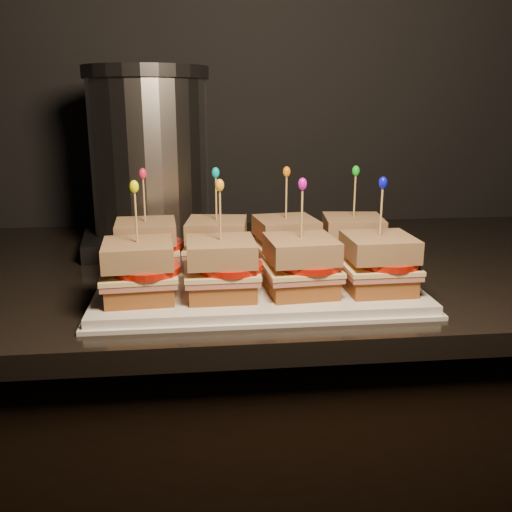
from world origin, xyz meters
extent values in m
cube|color=black|center=(0.00, 2.00, 1.35)|extent=(4.00, 0.04, 2.70)
cube|color=black|center=(-0.10, 1.66, 0.43)|extent=(2.15, 0.66, 0.86)
cube|color=black|center=(-0.10, 1.66, 0.87)|extent=(2.19, 0.70, 0.03)
cube|color=white|center=(-0.26, 1.50, 0.90)|extent=(0.47, 0.29, 0.02)
cube|color=white|center=(-0.26, 1.50, 0.89)|extent=(0.48, 0.30, 0.01)
cube|color=brown|center=(-0.43, 1.57, 0.92)|extent=(0.10, 0.10, 0.03)
cube|color=#B36358|center=(-0.43, 1.57, 0.94)|extent=(0.11, 0.10, 0.01)
cube|color=#FFE29C|center=(-0.43, 1.57, 0.94)|extent=(0.11, 0.10, 0.01)
cylinder|color=red|center=(-0.41, 1.56, 0.95)|extent=(0.09, 0.09, 0.01)
cube|color=#542910|center=(-0.43, 1.57, 0.97)|extent=(0.10, 0.10, 0.03)
cylinder|color=tan|center=(-0.43, 1.57, 1.02)|extent=(0.00, 0.00, 0.09)
ellipsoid|color=red|center=(-0.43, 1.57, 1.06)|extent=(0.01, 0.01, 0.02)
cube|color=brown|center=(-0.31, 1.57, 0.92)|extent=(0.10, 0.10, 0.03)
cube|color=#B36358|center=(-0.31, 1.57, 0.94)|extent=(0.11, 0.11, 0.01)
cube|color=#FFE29C|center=(-0.31, 1.57, 0.94)|extent=(0.11, 0.11, 0.01)
cylinder|color=red|center=(-0.30, 1.56, 0.95)|extent=(0.09, 0.09, 0.01)
cube|color=#542910|center=(-0.31, 1.57, 0.97)|extent=(0.10, 0.10, 0.03)
cylinder|color=tan|center=(-0.31, 1.57, 1.02)|extent=(0.00, 0.00, 0.09)
ellipsoid|color=#03A7B2|center=(-0.31, 1.57, 1.06)|extent=(0.01, 0.01, 0.02)
cube|color=brown|center=(-0.20, 1.57, 0.92)|extent=(0.10, 0.10, 0.03)
cube|color=#B36358|center=(-0.20, 1.57, 0.94)|extent=(0.11, 0.11, 0.01)
cube|color=#FFE29C|center=(-0.20, 1.57, 0.94)|extent=(0.11, 0.11, 0.01)
cylinder|color=red|center=(-0.19, 1.56, 0.95)|extent=(0.09, 0.09, 0.01)
cube|color=#542910|center=(-0.20, 1.57, 0.97)|extent=(0.10, 0.10, 0.03)
cylinder|color=tan|center=(-0.20, 1.57, 1.02)|extent=(0.00, 0.00, 0.09)
ellipsoid|color=orange|center=(-0.20, 1.57, 1.06)|extent=(0.01, 0.01, 0.02)
cube|color=brown|center=(-0.09, 1.57, 0.92)|extent=(0.10, 0.10, 0.03)
cube|color=#B36358|center=(-0.09, 1.57, 0.94)|extent=(0.11, 0.11, 0.01)
cube|color=#FFE29C|center=(-0.09, 1.57, 0.94)|extent=(0.11, 0.11, 0.01)
cylinder|color=red|center=(-0.08, 1.56, 0.95)|extent=(0.09, 0.09, 0.01)
cube|color=#542910|center=(-0.09, 1.57, 0.97)|extent=(0.10, 0.10, 0.03)
cylinder|color=tan|center=(-0.09, 1.57, 1.02)|extent=(0.00, 0.00, 0.09)
ellipsoid|color=green|center=(-0.09, 1.57, 1.06)|extent=(0.01, 0.01, 0.02)
cube|color=brown|center=(-0.43, 1.44, 0.92)|extent=(0.10, 0.10, 0.03)
cube|color=#B36358|center=(-0.43, 1.44, 0.94)|extent=(0.11, 0.10, 0.01)
cube|color=#FFE29C|center=(-0.43, 1.44, 0.94)|extent=(0.11, 0.10, 0.01)
cylinder|color=red|center=(-0.41, 1.43, 0.95)|extent=(0.09, 0.09, 0.01)
cube|color=#542910|center=(-0.43, 1.44, 0.97)|extent=(0.10, 0.10, 0.03)
cylinder|color=tan|center=(-0.43, 1.44, 1.02)|extent=(0.00, 0.00, 0.09)
ellipsoid|color=#F1F602|center=(-0.43, 1.44, 1.06)|extent=(0.01, 0.01, 0.02)
cube|color=brown|center=(-0.31, 1.44, 0.92)|extent=(0.09, 0.09, 0.03)
cube|color=#B36358|center=(-0.31, 1.44, 0.94)|extent=(0.10, 0.10, 0.01)
cube|color=#FFE29C|center=(-0.31, 1.44, 0.94)|extent=(0.10, 0.10, 0.01)
cylinder|color=red|center=(-0.30, 1.43, 0.95)|extent=(0.09, 0.09, 0.01)
cube|color=#542910|center=(-0.31, 1.44, 0.97)|extent=(0.09, 0.09, 0.03)
cylinder|color=tan|center=(-0.31, 1.44, 1.02)|extent=(0.00, 0.00, 0.09)
ellipsoid|color=#F6A320|center=(-0.31, 1.44, 1.06)|extent=(0.01, 0.01, 0.02)
cube|color=brown|center=(-0.20, 1.44, 0.92)|extent=(0.10, 0.10, 0.03)
cube|color=#B36358|center=(-0.20, 1.44, 0.94)|extent=(0.11, 0.10, 0.01)
cube|color=#FFE29C|center=(-0.20, 1.44, 0.94)|extent=(0.11, 0.11, 0.01)
cylinder|color=red|center=(-0.19, 1.43, 0.95)|extent=(0.09, 0.09, 0.01)
cube|color=#542910|center=(-0.20, 1.44, 0.97)|extent=(0.10, 0.10, 0.03)
cylinder|color=tan|center=(-0.20, 1.44, 1.02)|extent=(0.00, 0.00, 0.09)
ellipsoid|color=#CC0FAE|center=(-0.20, 1.44, 1.06)|extent=(0.01, 0.01, 0.02)
cube|color=brown|center=(-0.09, 1.44, 0.92)|extent=(0.09, 0.09, 0.03)
cube|color=#B36358|center=(-0.09, 1.44, 0.94)|extent=(0.10, 0.10, 0.01)
cube|color=#FFE29C|center=(-0.09, 1.44, 0.94)|extent=(0.10, 0.10, 0.01)
cylinder|color=red|center=(-0.08, 1.43, 0.95)|extent=(0.09, 0.09, 0.01)
cube|color=#542910|center=(-0.09, 1.44, 0.97)|extent=(0.09, 0.09, 0.03)
cylinder|color=tan|center=(-0.09, 1.44, 1.02)|extent=(0.00, 0.00, 0.09)
ellipsoid|color=#0A0CE1|center=(-0.09, 1.44, 1.06)|extent=(0.01, 0.01, 0.02)
cube|color=#262628|center=(-0.43, 1.79, 0.90)|extent=(0.29, 0.25, 0.03)
cylinder|color=silver|center=(-0.43, 1.79, 1.06)|extent=(0.22, 0.22, 0.29)
cylinder|color=#262628|center=(-0.43, 1.79, 1.22)|extent=(0.23, 0.23, 0.02)
camera|label=1|loc=(-0.35, 0.68, 1.17)|focal=40.00mm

